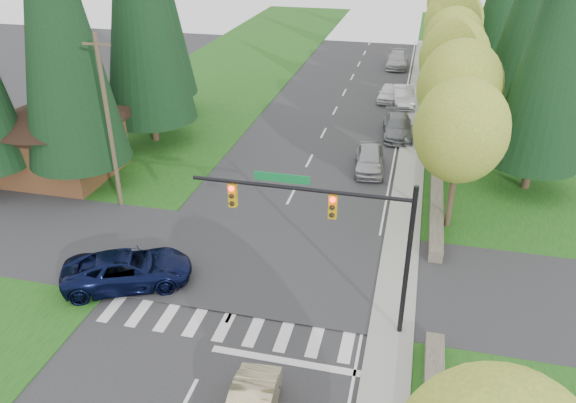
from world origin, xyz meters
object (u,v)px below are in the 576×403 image
at_px(parked_car_a, 370,159).
at_px(parked_car_e, 397,60).
at_px(parked_car_d, 388,93).
at_px(parked_car_c, 403,96).
at_px(suv_navy, 128,269).
at_px(parked_car_b, 398,126).

relative_size(parked_car_a, parked_car_e, 0.86).
bearing_deg(parked_car_d, parked_car_c, -34.22).
relative_size(suv_navy, parked_car_b, 1.10).
bearing_deg(suv_navy, parked_car_a, -56.50).
relative_size(suv_navy, parked_car_d, 1.43).
relative_size(parked_car_d, parked_car_e, 0.75).
xyz_separation_m(suv_navy, parked_car_b, (10.91, 22.22, -0.04)).
distance_m(parked_car_a, parked_car_c, 14.56).
relative_size(parked_car_c, parked_car_e, 0.90).
distance_m(suv_navy, parked_car_e, 44.24).
xyz_separation_m(parked_car_a, parked_car_c, (1.40, 14.49, 0.01)).
bearing_deg(parked_car_b, parked_car_c, 84.52).
height_order(parked_car_c, parked_car_d, parked_car_c).
relative_size(parked_car_a, parked_car_b, 0.88).
bearing_deg(parked_car_d, parked_car_b, -77.84).
bearing_deg(suv_navy, parked_car_d, -41.93).
relative_size(parked_car_b, parked_car_d, 1.30).
height_order(suv_navy, parked_car_a, suv_navy).
bearing_deg(parked_car_c, parked_car_b, -97.34).
relative_size(parked_car_c, parked_car_d, 1.20).
height_order(suv_navy, parked_car_b, suv_navy).
distance_m(parked_car_b, parked_car_e, 21.03).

